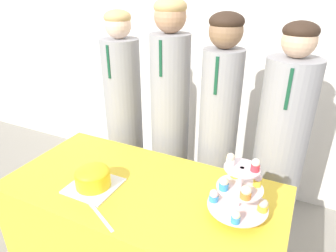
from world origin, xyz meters
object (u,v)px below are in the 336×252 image
round_cake (93,177)px  student_1 (170,127)px  cake_knife (94,209)px  student_3 (277,161)px  cupcake_stand (239,190)px  student_0 (125,124)px  student_2 (217,140)px

round_cake → student_1: bearing=82.8°
cake_knife → student_3: student_3 is taller
cupcake_stand → student_3: (0.11, 0.61, -0.16)m
student_0 → student_2: bearing=-0.0°
cake_knife → student_0: size_ratio=0.16×
cake_knife → student_2: size_ratio=0.16×
student_2 → student_0: bearing=180.0°
student_2 → round_cake: bearing=-121.0°
cupcake_stand → student_2: (-0.29, 0.61, -0.11)m
cupcake_stand → student_2: 0.69m
student_0 → student_2: size_ratio=0.99×
cupcake_stand → student_3: 0.64m
round_cake → cake_knife: bearing=-50.7°
round_cake → cupcake_stand: size_ratio=0.78×
student_3 → cupcake_stand: bearing=-99.8°
round_cake → student_1: size_ratio=0.15×
cupcake_stand → student_1: 0.89m
student_0 → student_3: size_ratio=1.01×
student_1 → student_0: bearing=-180.0°
round_cake → student_2: (0.44, 0.74, -0.03)m
student_1 → student_2: size_ratio=1.04×
student_1 → round_cake: bearing=-97.2°
round_cake → student_3: bearing=41.4°
round_cake → cupcake_stand: (0.73, 0.12, 0.08)m
cupcake_stand → student_3: student_3 is taller
student_2 → student_1: bearing=180.0°
cake_knife → student_1: size_ratio=0.15×
round_cake → student_0: bearing=111.7°
student_0 → cupcake_stand: bearing=-30.9°
student_1 → student_3: student_1 is taller
student_3 → student_2: bearing=-180.0°
cupcake_stand → student_0: (-1.02, 0.61, -0.14)m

